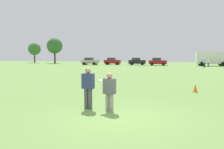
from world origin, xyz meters
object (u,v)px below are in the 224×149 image
at_px(player_defender, 109,90).
at_px(parked_car_mid_right, 157,62).
at_px(parked_car_near_left, 90,61).
at_px(parked_car_mid_left, 112,61).
at_px(parked_car_center, 137,61).
at_px(player_thrower, 88,86).
at_px(bystander_sideline_watcher, 208,62).
at_px(traffic_cone, 195,88).
at_px(frisbee, 102,80).
at_px(box_truck, 215,58).
at_px(bystander_far_jogger, 204,62).

height_order(player_defender, parked_car_mid_right, parked_car_mid_right).
distance_m(parked_car_near_left, parked_car_mid_right, 16.84).
height_order(parked_car_mid_left, parked_car_center, same).
bearing_deg(player_thrower, bystander_sideline_watcher, 76.16).
bearing_deg(bystander_sideline_watcher, player_defender, -102.57).
bearing_deg(parked_car_mid_right, parked_car_mid_left, 171.72).
bearing_deg(player_defender, player_thrower, 168.76).
bearing_deg(parked_car_mid_left, traffic_cone, -68.58).
distance_m(traffic_cone, parked_car_near_left, 45.06).
relative_size(player_defender, traffic_cone, 3.17).
relative_size(player_thrower, parked_car_mid_right, 0.39).
height_order(player_defender, parked_car_center, parked_car_center).
distance_m(frisbee, bystander_sideline_watcher, 44.01).
xyz_separation_m(traffic_cone, box_truck, (7.71, 40.82, 1.52)).
height_order(player_defender, box_truck, box_truck).
distance_m(player_thrower, player_defender, 0.98).
relative_size(parked_car_near_left, parked_car_mid_right, 1.00).
bearing_deg(bystander_sideline_watcher, parked_car_mid_left, 167.41).
relative_size(bystander_sideline_watcher, bystander_far_jogger, 0.91).
xyz_separation_m(parked_car_center, parked_car_mid_right, (5.14, -1.43, 0.00)).
distance_m(player_defender, parked_car_mid_left, 49.69).
xyz_separation_m(parked_car_near_left, bystander_far_jogger, (26.33, -6.26, 0.06)).
height_order(parked_car_center, box_truck, box_truck).
bearing_deg(parked_car_near_left, frisbee, -68.71).
bearing_deg(box_truck, parked_car_mid_left, 177.11).
relative_size(player_thrower, parked_car_near_left, 0.39).
distance_m(box_truck, bystander_sideline_watcher, 4.28).
height_order(traffic_cone, parked_car_mid_right, parked_car_mid_right).
height_order(traffic_cone, parked_car_mid_left, parked_car_mid_left).
height_order(parked_car_center, bystander_sideline_watcher, parked_car_center).
distance_m(parked_car_center, box_truck, 17.79).
distance_m(player_thrower, bystander_sideline_watcher, 44.11).
bearing_deg(player_thrower, frisbee, -3.97).
bearing_deg(parked_car_near_left, parked_car_mid_right, 2.97).
height_order(player_thrower, parked_car_near_left, parked_car_near_left).
relative_size(player_thrower, player_defender, 1.11).
height_order(box_truck, bystander_sideline_watcher, box_truck).
distance_m(traffic_cone, bystander_far_jogger, 33.55).
bearing_deg(parked_car_center, traffic_cone, -76.49).
distance_m(parked_car_mid_left, bystander_far_jogger, 22.87).
xyz_separation_m(player_thrower, box_truck, (12.37, 46.61, 0.80)).
distance_m(player_defender, parked_car_near_left, 48.90).
height_order(frisbee, bystander_far_jogger, bystander_far_jogger).
bearing_deg(player_thrower, box_truck, 75.13).
bearing_deg(parked_car_mid_right, bystander_far_jogger, -36.87).
height_order(player_defender, traffic_cone, player_defender).
height_order(parked_car_mid_left, bystander_sideline_watcher, parked_car_mid_left).
relative_size(frisbee, bystander_far_jogger, 0.16).
bearing_deg(traffic_cone, bystander_sideline_watcher, 80.97).
height_order(parked_car_near_left, bystander_far_jogger, parked_car_near_left).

